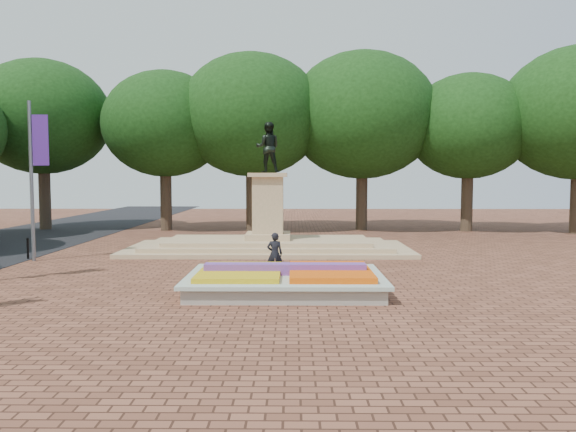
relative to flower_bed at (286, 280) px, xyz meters
name	(u,v)px	position (x,y,z in m)	size (l,w,h in m)	color
ground	(258,280)	(-1.03, 2.00, -0.38)	(90.00, 90.00, 0.00)	brown
flower_bed	(286,280)	(0.00, 0.00, 0.00)	(6.30, 4.30, 0.91)	gray
monument	(268,233)	(-1.03, 10.00, 0.50)	(14.00, 6.00, 6.40)	tan
tree_row_back	(309,133)	(1.31, 20.00, 6.29)	(44.80, 8.80, 10.43)	#34271C
pedestrian	(275,254)	(-0.46, 3.01, 0.43)	(0.59, 0.39, 1.62)	black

